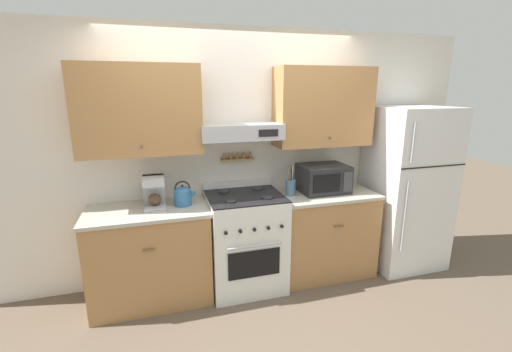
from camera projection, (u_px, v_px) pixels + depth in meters
The scene contains 10 objects.
ground_plane at pixel (253, 300), 3.27m from camera, with size 16.00×16.00×0.00m, color brown.
wall_back at pixel (236, 141), 3.46m from camera, with size 5.20×0.46×2.55m.
counter_left at pixel (151, 255), 3.21m from camera, with size 1.09×0.64×0.91m.
counter_right at pixel (323, 232), 3.70m from camera, with size 1.03×0.64×0.91m.
stove_range at pixel (245, 241), 3.42m from camera, with size 0.72×0.68×1.03m.
refrigerator at pixel (406, 188), 3.81m from camera, with size 0.79×0.72×1.78m.
tea_kettle at pixel (183, 195), 3.18m from camera, with size 0.21×0.16×0.23m.
coffee_maker at pixel (154, 191), 3.13m from camera, with size 0.19×0.25×0.29m.
microwave at pixel (323, 178), 3.59m from camera, with size 0.49×0.39×0.28m.
utensil_crock at pixel (290, 187), 3.48m from camera, with size 0.10×0.10×0.31m.
Camera 1 is at (-0.80, -2.76, 1.97)m, focal length 24.00 mm.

